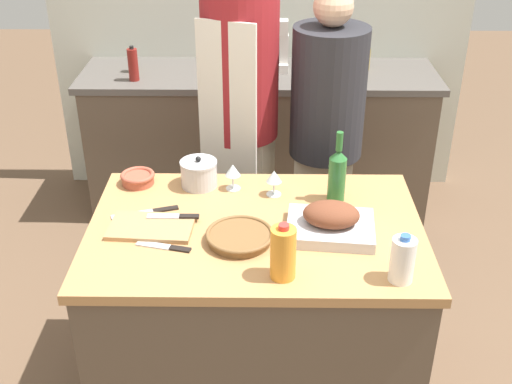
{
  "coord_description": "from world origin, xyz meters",
  "views": [
    {
      "loc": [
        0.03,
        -2.11,
        2.22
      ],
      "look_at": [
        0.0,
        0.13,
        0.95
      ],
      "focal_mm": 45.0,
      "sensor_mm": 36.0,
      "label": 1
    }
  ],
  "objects_px": {
    "knife_bread": "(175,216)",
    "stand_mixer": "(274,50)",
    "stock_pot": "(199,173)",
    "wine_glass_right": "(274,178)",
    "roasting_pan": "(331,222)",
    "wine_glass_left": "(233,171)",
    "knife_chef": "(148,212)",
    "condiment_bottle_tall": "(366,59)",
    "mixing_bowl": "(138,178)",
    "juice_jug": "(283,253)",
    "condiment_bottle_extra": "(133,62)",
    "wine_bottle_green": "(337,174)",
    "person_cook_guest": "(326,133)",
    "condiment_bottle_short": "(133,65)",
    "cutting_board": "(151,227)",
    "person_cook_aproned": "(240,110)",
    "knife_paring": "(165,247)",
    "wicker_basket": "(240,236)",
    "milk_jug": "(403,260)"
  },
  "relations": [
    {
      "from": "mixing_bowl",
      "to": "knife_bread",
      "type": "bearing_deg",
      "value": -56.83
    },
    {
      "from": "wine_glass_right",
      "to": "knife_paring",
      "type": "height_order",
      "value": "wine_glass_right"
    },
    {
      "from": "person_cook_guest",
      "to": "wicker_basket",
      "type": "bearing_deg",
      "value": -104.32
    },
    {
      "from": "juice_jug",
      "to": "condiment_bottle_extra",
      "type": "height_order",
      "value": "juice_jug"
    },
    {
      "from": "condiment_bottle_short",
      "to": "person_cook_aproned",
      "type": "xyz_separation_m",
      "value": [
        0.65,
        -0.66,
        -0.01
      ]
    },
    {
      "from": "mixing_bowl",
      "to": "wine_glass_left",
      "type": "bearing_deg",
      "value": -5.6
    },
    {
      "from": "wicker_basket",
      "to": "person_cook_aproned",
      "type": "xyz_separation_m",
      "value": [
        -0.03,
        0.98,
        0.11
      ]
    },
    {
      "from": "mixing_bowl",
      "to": "condiment_bottle_tall",
      "type": "height_order",
      "value": "condiment_bottle_tall"
    },
    {
      "from": "wine_glass_left",
      "to": "wine_glass_right",
      "type": "xyz_separation_m",
      "value": [
        0.17,
        -0.05,
        -0.0
      ]
    },
    {
      "from": "knife_bread",
      "to": "roasting_pan",
      "type": "bearing_deg",
      "value": -7.48
    },
    {
      "from": "cutting_board",
      "to": "wine_glass_right",
      "type": "height_order",
      "value": "wine_glass_right"
    },
    {
      "from": "person_cook_aproned",
      "to": "roasting_pan",
      "type": "bearing_deg",
      "value": -48.99
    },
    {
      "from": "roasting_pan",
      "to": "knife_paring",
      "type": "distance_m",
      "value": 0.63
    },
    {
      "from": "stock_pot",
      "to": "condiment_bottle_short",
      "type": "height_order",
      "value": "condiment_bottle_short"
    },
    {
      "from": "person_cook_guest",
      "to": "wine_glass_left",
      "type": "bearing_deg",
      "value": -120.07
    },
    {
      "from": "knife_chef",
      "to": "person_cook_guest",
      "type": "bearing_deg",
      "value": 44.36
    },
    {
      "from": "wicker_basket",
      "to": "wine_bottle_green",
      "type": "xyz_separation_m",
      "value": [
        0.39,
        0.32,
        0.1
      ]
    },
    {
      "from": "mixing_bowl",
      "to": "stand_mixer",
      "type": "distance_m",
      "value": 1.51
    },
    {
      "from": "knife_paring",
      "to": "condiment_bottle_extra",
      "type": "distance_m",
      "value": 1.89
    },
    {
      "from": "knife_bread",
      "to": "stand_mixer",
      "type": "relative_size",
      "value": 0.65
    },
    {
      "from": "milk_jug",
      "to": "wine_glass_left",
      "type": "height_order",
      "value": "milk_jug"
    },
    {
      "from": "wine_glass_right",
      "to": "stand_mixer",
      "type": "height_order",
      "value": "stand_mixer"
    },
    {
      "from": "mixing_bowl",
      "to": "person_cook_aproned",
      "type": "height_order",
      "value": "person_cook_aproned"
    },
    {
      "from": "knife_chef",
      "to": "condiment_bottle_short",
      "type": "bearing_deg",
      "value": 101.92
    },
    {
      "from": "wine_bottle_green",
      "to": "wine_glass_left",
      "type": "bearing_deg",
      "value": 168.7
    },
    {
      "from": "roasting_pan",
      "to": "wine_glass_left",
      "type": "bearing_deg",
      "value": 138.45
    },
    {
      "from": "stock_pot",
      "to": "wine_glass_right",
      "type": "height_order",
      "value": "stock_pot"
    },
    {
      "from": "knife_chef",
      "to": "condiment_bottle_tall",
      "type": "xyz_separation_m",
      "value": [
        1.1,
        1.65,
        0.11
      ]
    },
    {
      "from": "knife_bread",
      "to": "person_cook_aproned",
      "type": "bearing_deg",
      "value": 74.52
    },
    {
      "from": "mixing_bowl",
      "to": "wine_bottle_green",
      "type": "xyz_separation_m",
      "value": [
        0.85,
        -0.13,
        0.09
      ]
    },
    {
      "from": "condiment_bottle_tall",
      "to": "person_cook_aproned",
      "type": "relative_size",
      "value": 0.08
    },
    {
      "from": "cutting_board",
      "to": "person_cook_guest",
      "type": "height_order",
      "value": "person_cook_guest"
    },
    {
      "from": "juice_jug",
      "to": "person_cook_aproned",
      "type": "relative_size",
      "value": 0.12
    },
    {
      "from": "knife_chef",
      "to": "stand_mixer",
      "type": "bearing_deg",
      "value": 72.0
    },
    {
      "from": "knife_chef",
      "to": "person_cook_aproned",
      "type": "xyz_separation_m",
      "value": [
        0.35,
        0.78,
        0.13
      ]
    },
    {
      "from": "knife_paring",
      "to": "person_cook_guest",
      "type": "bearing_deg",
      "value": 56.2
    },
    {
      "from": "wine_bottle_green",
      "to": "wine_glass_left",
      "type": "height_order",
      "value": "wine_bottle_green"
    },
    {
      "from": "stock_pot",
      "to": "milk_jug",
      "type": "relative_size",
      "value": 0.88
    },
    {
      "from": "milk_jug",
      "to": "wine_glass_right",
      "type": "bearing_deg",
      "value": 126.17
    },
    {
      "from": "wine_glass_left",
      "to": "stand_mixer",
      "type": "distance_m",
      "value": 1.43
    },
    {
      "from": "cutting_board",
      "to": "stand_mixer",
      "type": "height_order",
      "value": "stand_mixer"
    },
    {
      "from": "roasting_pan",
      "to": "cutting_board",
      "type": "relative_size",
      "value": 1.06
    },
    {
      "from": "person_cook_guest",
      "to": "wine_glass_right",
      "type": "bearing_deg",
      "value": -105.6
    },
    {
      "from": "roasting_pan",
      "to": "wine_bottle_green",
      "type": "bearing_deg",
      "value": 79.94
    },
    {
      "from": "wicker_basket",
      "to": "knife_bread",
      "type": "height_order",
      "value": "wicker_basket"
    },
    {
      "from": "roasting_pan",
      "to": "knife_chef",
      "type": "height_order",
      "value": "roasting_pan"
    },
    {
      "from": "wicker_basket",
      "to": "condiment_bottle_tall",
      "type": "relative_size",
      "value": 1.78
    },
    {
      "from": "condiment_bottle_tall",
      "to": "cutting_board",
      "type": "bearing_deg",
      "value": -120.92
    },
    {
      "from": "cutting_board",
      "to": "stock_pot",
      "type": "distance_m",
      "value": 0.39
    },
    {
      "from": "cutting_board",
      "to": "wine_glass_left",
      "type": "relative_size",
      "value": 2.86
    }
  ]
}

